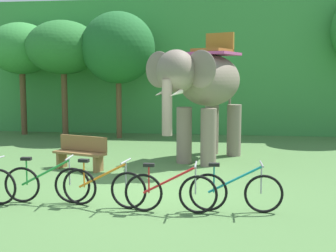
# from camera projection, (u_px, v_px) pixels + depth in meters

# --- Properties ---
(ground_plane) EXTENTS (80.00, 80.00, 0.00)m
(ground_plane) POSITION_uv_depth(u_px,v_px,m) (154.00, 190.00, 9.41)
(ground_plane) COLOR #4C753D
(foliage_hedge) EXTENTS (36.00, 6.00, 5.71)m
(foliage_hedge) POSITION_uv_depth(u_px,v_px,m) (194.00, 68.00, 21.06)
(foliage_hedge) COLOR #3D8E42
(foliage_hedge) RESTS_ON ground
(tree_far_right) EXTENTS (2.70, 2.70, 4.70)m
(tree_far_right) POSITION_uv_depth(u_px,v_px,m) (21.00, 49.00, 18.01)
(tree_far_right) COLOR brown
(tree_far_right) RESTS_ON ground
(tree_center_right) EXTENTS (2.95, 2.95, 4.70)m
(tree_center_right) POSITION_uv_depth(u_px,v_px,m) (63.00, 48.00, 17.33)
(tree_center_right) COLOR brown
(tree_center_right) RESTS_ON ground
(tree_center) EXTENTS (2.90, 2.90, 4.99)m
(tree_center) POSITION_uv_depth(u_px,v_px,m) (118.00, 48.00, 16.93)
(tree_center) COLOR brown
(tree_center) RESTS_ON ground
(elephant) EXTENTS (2.97, 4.17, 3.78)m
(elephant) POSITION_uv_depth(u_px,v_px,m) (206.00, 86.00, 12.41)
(elephant) COLOR gray
(elephant) RESTS_ON ground
(bike_green) EXTENTS (1.71, 0.52, 0.92)m
(bike_green) POSITION_uv_depth(u_px,v_px,m) (47.00, 184.00, 8.43)
(bike_green) COLOR black
(bike_green) RESTS_ON ground
(bike_orange) EXTENTS (1.70, 0.52, 0.92)m
(bike_orange) POSITION_uv_depth(u_px,v_px,m) (103.00, 187.00, 8.17)
(bike_orange) COLOR black
(bike_orange) RESTS_ON ground
(bike_red) EXTENTS (1.71, 0.52, 0.92)m
(bike_red) POSITION_uv_depth(u_px,v_px,m) (170.00, 192.00, 7.82)
(bike_red) COLOR black
(bike_red) RESTS_ON ground
(bike_teal) EXTENTS (1.71, 0.52, 0.92)m
(bike_teal) POSITION_uv_depth(u_px,v_px,m) (236.00, 191.00, 7.85)
(bike_teal) COLOR black
(bike_teal) RESTS_ON ground
(wooden_bench) EXTENTS (1.55, 0.87, 0.89)m
(wooden_bench) POSITION_uv_depth(u_px,v_px,m) (81.00, 152.00, 11.46)
(wooden_bench) COLOR brown
(wooden_bench) RESTS_ON ground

